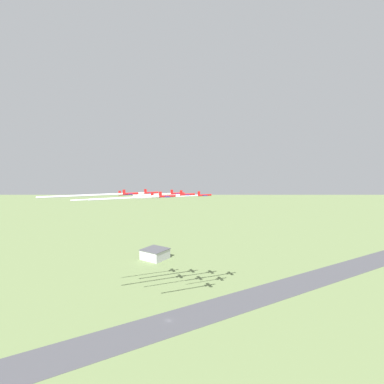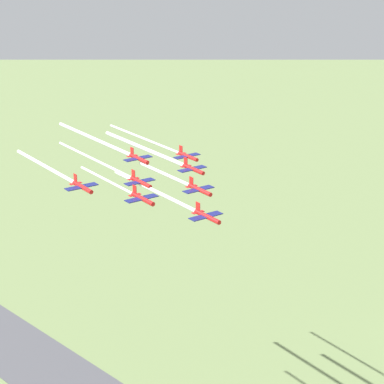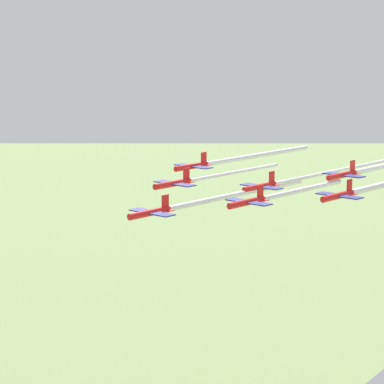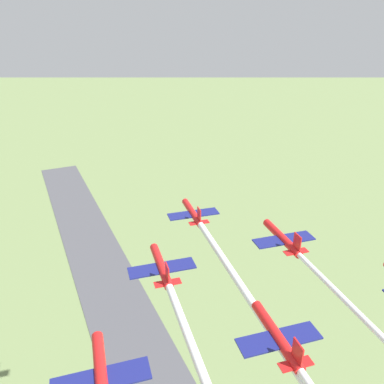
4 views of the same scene
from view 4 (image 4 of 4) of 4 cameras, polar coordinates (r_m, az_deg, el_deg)
name	(u,v)px [view 4 (image 4 of 4)]	position (r m, az deg, el deg)	size (l,w,h in m)	color
jet_0	(193,213)	(74.55, 0.14, -3.23)	(9.92, 10.10, 3.63)	red
jet_1	(162,267)	(57.57, -4.67, -11.26)	(9.92, 10.10, 3.63)	red
jet_2	(283,238)	(63.27, 13.70, -6.89)	(9.92, 10.10, 3.63)	red
jet_3	(101,376)	(43.84, -13.71, -25.62)	(9.92, 10.10, 3.63)	red
jet_4	(278,337)	(48.18, 12.94, -20.70)	(9.92, 10.10, 3.63)	red
smoke_trail_0	(251,301)	(53.37, 8.95, -16.07)	(26.20, 37.13, 1.13)	white
smoke_trail_1	(200,368)	(43.79, 1.27, -25.26)	(16.93, 23.79, 1.06)	white
smoke_trail_2	(374,329)	(50.14, 25.95, -18.25)	(18.68, 26.49, 0.78)	white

